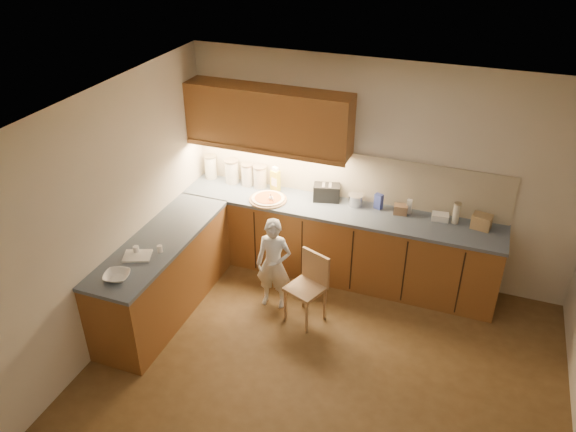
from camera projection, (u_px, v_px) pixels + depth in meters
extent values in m
plane|color=brown|center=(322.00, 378.00, 5.45)|extent=(4.50, 4.50, 0.00)
cube|color=beige|center=(378.00, 173.00, 6.41)|extent=(4.50, 0.04, 2.60)
cube|color=beige|center=(106.00, 221.00, 5.47)|extent=(0.04, 4.00, 2.60)
cube|color=white|center=(333.00, 125.00, 4.13)|extent=(4.50, 4.00, 0.04)
cube|color=brown|center=(336.00, 243.00, 6.71)|extent=(3.75, 0.60, 0.88)
cube|color=brown|center=(164.00, 276.00, 6.14)|extent=(0.60, 2.00, 0.88)
cube|color=#4A5769|center=(338.00, 209.00, 6.48)|extent=(3.77, 0.62, 0.04)
cube|color=#4A5769|center=(159.00, 241.00, 5.91)|extent=(0.62, 2.02, 0.04)
cube|color=black|center=(210.00, 232.00, 6.93)|extent=(0.02, 0.01, 0.80)
cube|color=black|center=(255.00, 241.00, 6.75)|extent=(0.02, 0.01, 0.80)
cube|color=black|center=(302.00, 251.00, 6.57)|extent=(0.02, 0.01, 0.80)
cube|color=black|center=(352.00, 261.00, 6.39)|extent=(0.02, 0.01, 0.80)
cube|color=black|center=(404.00, 272.00, 6.21)|extent=(0.02, 0.01, 0.80)
cube|color=black|center=(460.00, 283.00, 6.02)|extent=(0.02, 0.01, 0.80)
cube|color=#BFB394|center=(345.00, 175.00, 6.55)|extent=(3.75, 0.02, 0.58)
cube|color=brown|center=(268.00, 118.00, 6.37)|extent=(1.95, 0.35, 0.70)
cube|color=brown|center=(263.00, 152.00, 6.41)|extent=(1.95, 0.02, 0.06)
cylinder|color=#A57F52|center=(268.00, 200.00, 6.62)|extent=(0.45, 0.45, 0.02)
cylinder|color=beige|center=(268.00, 198.00, 6.61)|extent=(0.39, 0.39, 0.02)
cylinder|color=#CA511B|center=(268.00, 198.00, 6.61)|extent=(0.31, 0.31, 0.01)
sphere|color=white|center=(271.00, 198.00, 6.55)|extent=(0.06, 0.06, 0.06)
cylinder|color=white|center=(272.00, 199.00, 6.48)|extent=(0.03, 0.11, 0.18)
imported|color=silver|center=(274.00, 264.00, 6.15)|extent=(0.42, 0.29, 1.09)
cylinder|color=tan|center=(285.00, 305.00, 6.08)|extent=(0.03, 0.03, 0.40)
cylinder|color=tan|center=(307.00, 318.00, 5.90)|extent=(0.03, 0.03, 0.40)
cylinder|color=tan|center=(303.00, 292.00, 6.27)|extent=(0.03, 0.03, 0.40)
cylinder|color=tan|center=(325.00, 304.00, 6.10)|extent=(0.03, 0.03, 0.40)
cube|color=tan|center=(305.00, 289.00, 5.98)|extent=(0.46, 0.46, 0.04)
cube|color=tan|center=(316.00, 267.00, 5.98)|extent=(0.35, 0.16, 0.36)
imported|color=white|center=(117.00, 276.00, 5.28)|extent=(0.30, 0.30, 0.06)
cylinder|color=white|center=(211.00, 168.00, 7.07)|extent=(0.14, 0.14, 0.29)
cylinder|color=gray|center=(210.00, 156.00, 6.99)|extent=(0.15, 0.15, 0.02)
cylinder|color=white|center=(232.00, 172.00, 6.96)|extent=(0.16, 0.16, 0.28)
cylinder|color=gray|center=(231.00, 161.00, 6.88)|extent=(0.17, 0.17, 0.02)
cylinder|color=silver|center=(247.00, 175.00, 6.90)|extent=(0.14, 0.14, 0.27)
cylinder|color=gray|center=(247.00, 165.00, 6.83)|extent=(0.15, 0.15, 0.02)
cylinder|color=beige|center=(260.00, 177.00, 6.87)|extent=(0.16, 0.16, 0.26)
cylinder|color=tan|center=(260.00, 167.00, 6.79)|extent=(0.17, 0.17, 0.02)
cube|color=gold|center=(275.00, 181.00, 6.78)|extent=(0.12, 0.11, 0.27)
cube|color=silver|center=(275.00, 169.00, 6.70)|extent=(0.08, 0.07, 0.05)
cube|color=black|center=(327.00, 193.00, 6.59)|extent=(0.34, 0.24, 0.20)
cube|color=#B6B6BB|center=(324.00, 185.00, 6.54)|extent=(0.06, 0.14, 0.00)
cube|color=#B6B6BB|center=(330.00, 185.00, 6.53)|extent=(0.06, 0.14, 0.00)
cylinder|color=silver|center=(356.00, 200.00, 6.50)|extent=(0.17, 0.17, 0.12)
cylinder|color=silver|center=(356.00, 195.00, 6.46)|extent=(0.18, 0.18, 0.01)
cube|color=#3644A2|center=(379.00, 201.00, 6.42)|extent=(0.11, 0.09, 0.18)
cube|color=#A17A56|center=(401.00, 209.00, 6.33)|extent=(0.17, 0.13, 0.11)
cube|color=silver|center=(409.00, 207.00, 6.32)|extent=(0.06, 0.06, 0.17)
cube|color=white|center=(440.00, 217.00, 6.22)|extent=(0.20, 0.15, 0.07)
cylinder|color=silver|center=(456.00, 214.00, 6.12)|extent=(0.07, 0.07, 0.23)
cylinder|color=tan|center=(458.00, 204.00, 6.06)|extent=(0.08, 0.08, 0.02)
cube|color=#A58659|center=(482.00, 222.00, 6.05)|extent=(0.23, 0.19, 0.16)
cube|color=white|center=(137.00, 256.00, 5.61)|extent=(0.33, 0.30, 0.02)
cylinder|color=white|center=(136.00, 250.00, 5.65)|extent=(0.07, 0.07, 0.08)
cylinder|color=white|center=(160.00, 249.00, 5.68)|extent=(0.07, 0.07, 0.07)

